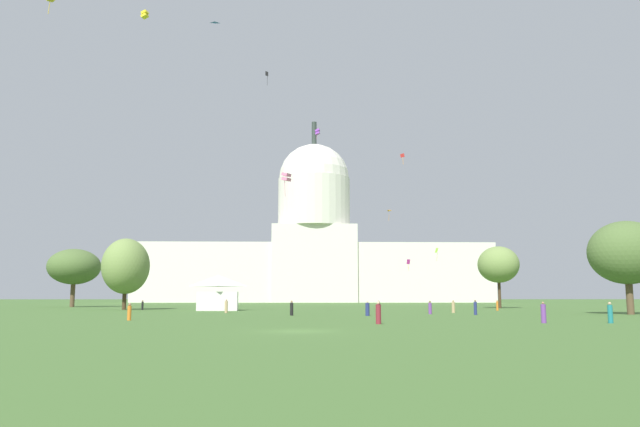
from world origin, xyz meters
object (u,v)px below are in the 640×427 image
at_px(kite_black_high, 267,75).
at_px(kite_yellow_high, 145,14).
at_px(capitol_building, 314,247).
at_px(kite_blue_high, 215,23).
at_px(kite_red_mid, 402,156).
at_px(person_maroon_back_center, 378,314).
at_px(kite_magenta_low, 408,262).
at_px(person_black_edge_west, 379,306).
at_px(person_orange_mid_center, 497,306).
at_px(tree_west_far, 74,267).
at_px(tree_east_far, 498,265).
at_px(person_teal_near_tent, 610,314).
at_px(kite_lime_low, 437,251).
at_px(kite_pink_low, 286,177).
at_px(person_tan_front_center, 453,307).
at_px(person_orange_lawn_far_right, 129,312).
at_px(kite_violet_high, 318,132).
at_px(person_purple_back_left, 430,308).
at_px(person_navy_mid_left, 475,308).
at_px(tree_east_mid, 627,253).
at_px(kite_orange_mid, 388,213).
at_px(person_black_near_tree_east, 142,305).
at_px(tree_west_mid, 126,266).
at_px(person_tan_back_right, 226,307).
at_px(person_purple_near_tree_west, 543,313).
at_px(event_tent, 218,293).

relative_size(kite_black_high, kite_yellow_high, 2.56).
height_order(capitol_building, kite_yellow_high, capitol_building).
xyz_separation_m(kite_blue_high, kite_red_mid, (39.99, 17.63, -22.56)).
relative_size(person_maroon_back_center, kite_magenta_low, 0.57).
relative_size(person_black_edge_west, person_orange_mid_center, 0.94).
distance_m(tree_west_far, tree_east_far, 84.44).
height_order(tree_west_far, person_orange_mid_center, tree_west_far).
distance_m(person_black_edge_west, person_orange_mid_center, 18.23).
xyz_separation_m(person_teal_near_tent, kite_lime_low, (13.91, 124.45, 14.39)).
bearing_deg(kite_red_mid, kite_pink_low, 153.63).
bearing_deg(person_tan_front_center, person_orange_lawn_far_right, 43.67).
bearing_deg(kite_magenta_low, kite_violet_high, 60.68).
bearing_deg(person_teal_near_tent, kite_magenta_low, 77.26).
height_order(tree_west_far, person_orange_lawn_far_right, tree_west_far).
height_order(tree_west_far, person_purple_back_left, tree_west_far).
bearing_deg(kite_pink_low, kite_magenta_low, 19.04).
relative_size(tree_west_far, person_maroon_back_center, 7.28).
bearing_deg(kite_violet_high, person_navy_mid_left, 25.79).
bearing_deg(kite_magenta_low, tree_east_mid, 113.34).
height_order(person_tan_front_center, kite_magenta_low, kite_magenta_low).
height_order(person_navy_mid_left, person_orange_lawn_far_right, person_navy_mid_left).
xyz_separation_m(tree_east_mid, person_tan_front_center, (-19.47, 7.95, -6.69)).
bearing_deg(person_navy_mid_left, person_black_edge_west, -105.05).
distance_m(person_tan_front_center, kite_orange_mid, 95.22).
bearing_deg(person_purple_back_left, tree_east_far, -120.80).
bearing_deg(person_black_near_tree_east, person_navy_mid_left, -116.53).
height_order(kite_black_high, kite_magenta_low, kite_black_high).
relative_size(person_black_edge_west, person_navy_mid_left, 0.87).
bearing_deg(tree_west_mid, kite_blue_high, 50.57).
bearing_deg(person_tan_back_right, tree_west_mid, 159.24).
bearing_deg(kite_red_mid, kite_yellow_high, 112.87).
xyz_separation_m(person_black_edge_west, person_orange_lawn_far_right, (-28.02, -41.03, 0.05)).
xyz_separation_m(person_purple_back_left, kite_orange_mid, (9.08, 97.32, 25.19)).
xyz_separation_m(person_teal_near_tent, kite_red_mid, (-2.72, 82.44, 32.56)).
bearing_deg(kite_orange_mid, kite_red_mid, 59.86).
height_order(capitol_building, person_orange_mid_center, capitol_building).
bearing_deg(tree_west_far, kite_pink_low, -47.23).
bearing_deg(capitol_building, kite_violet_high, -90.48).
bearing_deg(person_teal_near_tent, person_purple_near_tree_west, 164.87).
height_order(kite_blue_high, kite_red_mid, kite_blue_high).
relative_size(person_orange_mid_center, kite_violet_high, 0.61).
bearing_deg(kite_orange_mid, person_navy_mid_left, 60.74).
xyz_separation_m(person_tan_front_center, person_maroon_back_center, (-13.98, -31.84, 0.07)).
relative_size(person_tan_back_right, kite_magenta_low, 0.57).
relative_size(person_navy_mid_left, person_tan_front_center, 1.06).
xyz_separation_m(person_teal_near_tent, kite_magenta_low, (4.63, 119.05, 10.83)).
xyz_separation_m(person_black_edge_west, kite_magenta_low, (17.50, 71.01, 10.94)).
bearing_deg(kite_violet_high, person_tan_front_center, 27.20).
height_order(event_tent, kite_yellow_high, kite_yellow_high).
distance_m(capitol_building, person_teal_near_tent, 169.83).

